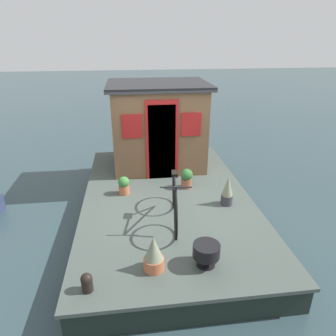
% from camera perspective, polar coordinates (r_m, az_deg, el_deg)
% --- Properties ---
extents(ground_plane, '(60.00, 60.00, 0.00)m').
position_cam_1_polar(ground_plane, '(6.62, -0.22, -8.96)').
color(ground_plane, '#2D4247').
extents(houseboat_deck, '(5.57, 3.36, 0.51)m').
position_cam_1_polar(houseboat_deck, '(6.49, -0.22, -7.05)').
color(houseboat_deck, '#424C47').
rests_on(houseboat_deck, ground_plane).
extents(houseboat_cabin, '(1.82, 2.33, 2.04)m').
position_cam_1_polar(houseboat_cabin, '(7.53, -1.82, 7.94)').
color(houseboat_cabin, brown).
rests_on(houseboat_cabin, houseboat_deck).
extents(bicycle, '(1.70, 0.50, 0.88)m').
position_cam_1_polar(bicycle, '(5.37, 1.25, -5.98)').
color(bicycle, black).
rests_on(bicycle, houseboat_deck).
extents(potted_plant_thyme, '(0.29, 0.29, 0.54)m').
position_cam_1_polar(potted_plant_thyme, '(4.41, -2.69, -15.73)').
color(potted_plant_thyme, '#B2603D').
rests_on(potted_plant_thyme, houseboat_deck).
extents(potted_plant_ivy, '(0.23, 0.23, 0.38)m').
position_cam_1_polar(potted_plant_ivy, '(6.41, -8.18, -3.18)').
color(potted_plant_ivy, '#B2603D').
rests_on(potted_plant_ivy, houseboat_deck).
extents(potted_plant_geranium, '(0.23, 0.23, 0.60)m').
position_cam_1_polar(potted_plant_geranium, '(6.02, 10.98, -4.22)').
color(potted_plant_geranium, '#38383D').
rests_on(potted_plant_geranium, houseboat_deck).
extents(potted_plant_lavender, '(0.26, 0.26, 0.43)m').
position_cam_1_polar(potted_plant_lavender, '(6.59, 3.47, -1.85)').
color(potted_plant_lavender, '#935138').
rests_on(potted_plant_lavender, houseboat_deck).
extents(charcoal_grill, '(0.39, 0.39, 0.35)m').
position_cam_1_polar(charcoal_grill, '(4.52, 7.14, -15.07)').
color(charcoal_grill, black).
rests_on(charcoal_grill, houseboat_deck).
extents(mooring_bollard, '(0.15, 0.15, 0.27)m').
position_cam_1_polar(mooring_bollard, '(4.31, -14.84, -19.78)').
color(mooring_bollard, black).
rests_on(mooring_bollard, houseboat_deck).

